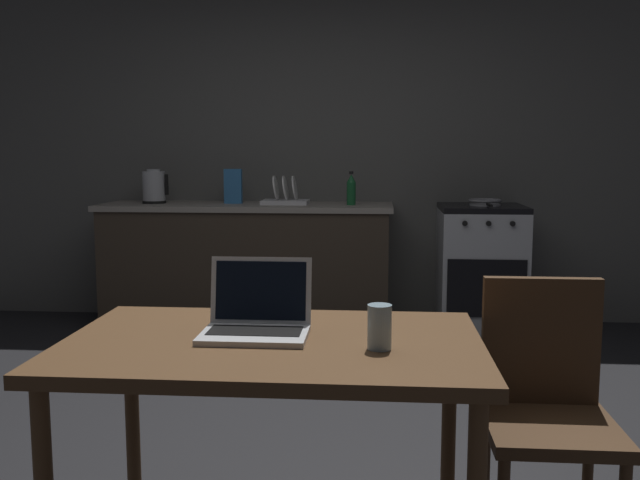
{
  "coord_description": "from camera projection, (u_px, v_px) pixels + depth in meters",
  "views": [
    {
      "loc": [
        0.42,
        -2.88,
        1.31
      ],
      "look_at": [
        0.13,
        0.65,
        0.86
      ],
      "focal_mm": 39.38,
      "sensor_mm": 36.0,
      "label": 1
    }
  ],
  "objects": [
    {
      "name": "dining_table",
      "position": [
        273.0,
        364.0,
        2.11
      ],
      "size": [
        1.25,
        0.79,
        0.75
      ],
      "color": "brown",
      "rests_on": "ground_plane"
    },
    {
      "name": "frying_pan",
      "position": [
        485.0,
        202.0,
        5.03
      ],
      "size": [
        0.24,
        0.41,
        0.05
      ],
      "color": "gray",
      "rests_on": "stove_oven"
    },
    {
      "name": "electric_kettle",
      "position": [
        154.0,
        187.0,
        5.24
      ],
      "size": [
        0.2,
        0.17,
        0.25
      ],
      "color": "black",
      "rests_on": "kitchen_counter"
    },
    {
      "name": "stove_oven",
      "position": [
        480.0,
        268.0,
        5.12
      ],
      "size": [
        0.6,
        0.62,
        0.92
      ],
      "color": "#B7BABF",
      "rests_on": "ground_plane"
    },
    {
      "name": "cereal_box",
      "position": [
        233.0,
        186.0,
        5.21
      ],
      "size": [
        0.13,
        0.05,
        0.26
      ],
      "color": "#3372B2",
      "rests_on": "kitchen_counter"
    },
    {
      "name": "drinking_glass",
      "position": [
        380.0,
        327.0,
        1.98
      ],
      "size": [
        0.07,
        0.07,
        0.13
      ],
      "color": "#99B7C6",
      "rests_on": "dining_table"
    },
    {
      "name": "chair",
      "position": [
        546.0,
        401.0,
        2.23
      ],
      "size": [
        0.4,
        0.4,
        0.9
      ],
      "rotation": [
        0.0,
        0.0,
        0.37
      ],
      "color": "#4C331E",
      "rests_on": "ground_plane"
    },
    {
      "name": "ground_plane",
      "position": [
        279.0,
        454.0,
        3.05
      ],
      "size": [
        12.0,
        12.0,
        0.0
      ],
      "primitive_type": "plane",
      "color": "black"
    },
    {
      "name": "bottle",
      "position": [
        351.0,
        189.0,
        5.08
      ],
      "size": [
        0.07,
        0.07,
        0.24
      ],
      "color": "#19592D",
      "rests_on": "kitchen_counter"
    },
    {
      "name": "dish_rack",
      "position": [
        285.0,
        198.0,
        5.17
      ],
      "size": [
        0.34,
        0.26,
        0.21
      ],
      "color": "silver",
      "rests_on": "kitchen_counter"
    },
    {
      "name": "back_wall",
      "position": [
        362.0,
        151.0,
        5.43
      ],
      "size": [
        6.4,
        0.1,
        2.62
      ],
      "primitive_type": "cube",
      "color": "#575653",
      "rests_on": "ground_plane"
    },
    {
      "name": "kitchen_counter",
      "position": [
        247.0,
        265.0,
        5.26
      ],
      "size": [
        2.16,
        0.64,
        0.92
      ],
      "color": "#382D23",
      "rests_on": "ground_plane"
    },
    {
      "name": "laptop",
      "position": [
        257.0,
        320.0,
        2.14
      ],
      "size": [
        0.32,
        0.26,
        0.23
      ],
      "rotation": [
        0.0,
        0.0,
        0.11
      ],
      "color": "silver",
      "rests_on": "dining_table"
    }
  ]
}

